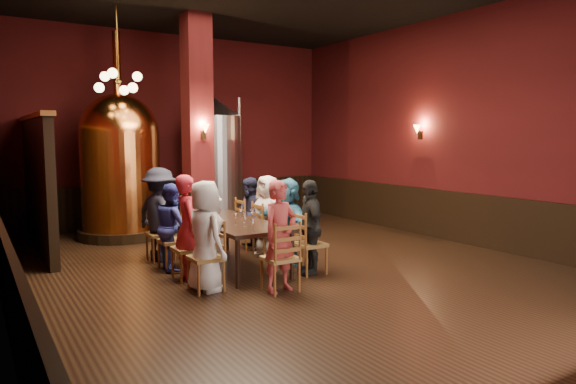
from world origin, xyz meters
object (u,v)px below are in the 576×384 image
person_1 (188,227)px  copper_kettle (120,164)px  dining_table (231,225)px  steel_vessel (216,163)px  person_0 (205,236)px  rose_vase (217,201)px  person_2 (173,226)px

person_1 → copper_kettle: (-0.01, 3.76, 0.76)m
person_1 → dining_table: bearing=-60.1°
dining_table → steel_vessel: size_ratio=0.81×
dining_table → person_0: bearing=-130.4°
steel_vessel → person_1: bearing=-119.3°
person_1 → rose_vase: (1.06, 1.32, 0.18)m
steel_vessel → person_2: bearing=-123.9°
person_2 → steel_vessel: (2.20, 3.27, 0.80)m
dining_table → rose_vase: (0.21, 1.00, 0.26)m
person_0 → copper_kettle: 4.50m
person_0 → steel_vessel: size_ratio=0.51×
person_2 → copper_kettle: (-0.01, 3.10, 0.85)m
copper_kettle → steel_vessel: 2.22m
person_2 → dining_table: bearing=-103.5°
copper_kettle → dining_table: bearing=-75.9°
person_2 → rose_vase: (1.05, 0.66, 0.27)m
person_0 → copper_kettle: bearing=-6.0°
dining_table → person_2: 0.91m
person_1 → person_2: size_ratio=1.13×
dining_table → person_1: bearing=-158.8°
person_1 → copper_kettle: 3.83m
rose_vase → dining_table: bearing=-101.8°
person_0 → dining_table: bearing=-47.0°
person_2 → rose_vase: bearing=-49.6°
person_1 → steel_vessel: (2.21, 3.93, 0.71)m
person_0 → steel_vessel: (2.22, 4.60, 0.73)m
copper_kettle → person_0: bearing=-90.0°
copper_kettle → steel_vessel: (2.22, 0.17, -0.04)m
dining_table → steel_vessel: bearing=70.1°
copper_kettle → person_2: bearing=-89.7°
steel_vessel → person_0: bearing=-115.7°
person_0 → copper_kettle: size_ratio=0.36×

